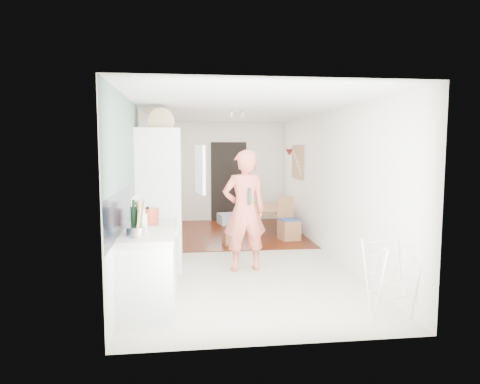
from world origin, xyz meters
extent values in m
cube|color=beige|center=(0.00, 0.00, 0.00)|extent=(3.20, 7.00, 0.01)
cube|color=#58190D|center=(0.00, 1.85, 0.01)|extent=(3.20, 3.30, 0.01)
cube|color=slate|center=(-1.59, -2.00, 1.85)|extent=(0.02, 3.00, 1.30)
cube|color=black|center=(-1.59, -2.55, 1.15)|extent=(0.02, 1.90, 0.50)
cube|color=black|center=(0.20, 3.48, 1.00)|extent=(0.90, 0.04, 2.00)
cube|color=white|center=(-1.30, -2.55, 0.43)|extent=(0.60, 0.90, 0.86)
cube|color=beige|center=(-1.30, -2.55, 0.89)|extent=(0.62, 0.92, 0.06)
cube|color=white|center=(-1.30, -1.80, 0.44)|extent=(0.60, 0.60, 0.88)
cube|color=silver|center=(-1.30, -1.80, 0.90)|extent=(0.60, 0.60, 0.04)
cube|color=white|center=(-1.27, -0.78, 1.07)|extent=(0.66, 0.66, 2.15)
cube|color=white|center=(-0.66, -1.08, 1.55)|extent=(0.14, 0.56, 0.70)
cube|color=white|center=(-0.96, -0.78, 1.55)|extent=(0.02, 0.52, 0.66)
cube|color=tan|center=(1.58, 1.90, 1.55)|extent=(0.03, 0.90, 0.70)
cube|color=#AA7F43|center=(1.57, 1.90, 1.55)|extent=(0.00, 0.94, 0.74)
cone|color=maroon|center=(1.54, 2.55, 1.75)|extent=(0.18, 0.18, 0.16)
imported|color=#E26552|center=(0.01, -0.98, 1.08)|extent=(0.85, 0.61, 2.17)
imported|color=#AA7F43|center=(1.01, 2.11, 0.23)|extent=(0.86, 1.37, 0.45)
cube|color=gray|center=(-0.04, 0.77, 0.50)|extent=(0.50, 0.50, 0.19)
cylinder|color=red|center=(-1.35, -1.80, 1.01)|extent=(0.32, 0.32, 0.17)
cylinder|color=silver|center=(-1.40, -2.68, 0.97)|extent=(0.22, 0.22, 0.10)
cylinder|color=#1E4327|center=(0.06, -1.11, 1.15)|extent=(0.05, 0.05, 0.25)
cylinder|color=#1E4327|center=(-1.44, -2.55, 1.07)|extent=(0.08, 0.08, 0.30)
cylinder|color=#1E4327|center=(-1.37, -2.49, 1.05)|extent=(0.06, 0.06, 0.26)
cylinder|color=beige|center=(-1.34, -2.49, 1.03)|extent=(0.10, 0.10, 0.22)
cylinder|color=tan|center=(-1.44, -2.07, 1.04)|extent=(0.07, 0.07, 0.24)
cylinder|color=tan|center=(-1.43, -2.12, 1.04)|extent=(0.07, 0.07, 0.24)
camera|label=1|loc=(-0.84, -7.31, 1.87)|focal=32.00mm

